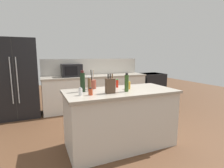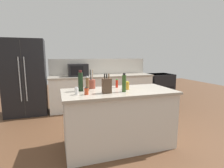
{
  "view_description": "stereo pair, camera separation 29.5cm",
  "coord_description": "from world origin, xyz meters",
  "px_view_note": "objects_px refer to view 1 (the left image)",
  "views": [
    {
      "loc": [
        -1.22,
        -2.49,
        1.49
      ],
      "look_at": [
        0.0,
        0.35,
        0.99
      ],
      "focal_mm": 28.0,
      "sensor_mm": 36.0,
      "label": 1
    },
    {
      "loc": [
        -0.94,
        -2.59,
        1.49
      ],
      "look_at": [
        0.0,
        0.35,
        0.99
      ],
      "focal_mm": 28.0,
      "sensor_mm": 36.0,
      "label": 2
    }
  ],
  "objects_px": {
    "range_oven": "(151,87)",
    "honey_jar": "(128,85)",
    "knife_block": "(110,86)",
    "wine_bottle": "(83,82)",
    "salt_shaker": "(81,92)",
    "olive_oil_bottle": "(127,83)",
    "spice_jar_paprika": "(91,92)",
    "refrigerator": "(16,79)",
    "utensil_crock": "(93,84)",
    "microwave": "(72,70)",
    "pepper_grinder": "(89,84)",
    "hot_sauce_bottle": "(117,84)"
  },
  "relations": [
    {
      "from": "knife_block",
      "to": "wine_bottle",
      "type": "relative_size",
      "value": 0.88
    },
    {
      "from": "knife_block",
      "to": "wine_bottle",
      "type": "bearing_deg",
      "value": 142.05
    },
    {
      "from": "knife_block",
      "to": "olive_oil_bottle",
      "type": "relative_size",
      "value": 1.0
    },
    {
      "from": "refrigerator",
      "to": "utensil_crock",
      "type": "bearing_deg",
      "value": -55.76
    },
    {
      "from": "knife_block",
      "to": "spice_jar_paprika",
      "type": "distance_m",
      "value": 0.31
    },
    {
      "from": "salt_shaker",
      "to": "wine_bottle",
      "type": "xyz_separation_m",
      "value": [
        0.09,
        0.25,
        0.1
      ]
    },
    {
      "from": "microwave",
      "to": "spice_jar_paprika",
      "type": "distance_m",
      "value": 2.36
    },
    {
      "from": "salt_shaker",
      "to": "olive_oil_bottle",
      "type": "xyz_separation_m",
      "value": [
        0.72,
        -0.01,
        0.09
      ]
    },
    {
      "from": "microwave",
      "to": "pepper_grinder",
      "type": "distance_m",
      "value": 2.08
    },
    {
      "from": "refrigerator",
      "to": "honey_jar",
      "type": "bearing_deg",
      "value": -49.99
    },
    {
      "from": "salt_shaker",
      "to": "spice_jar_paprika",
      "type": "bearing_deg",
      "value": -15.07
    },
    {
      "from": "pepper_grinder",
      "to": "microwave",
      "type": "bearing_deg",
      "value": 87.18
    },
    {
      "from": "range_oven",
      "to": "salt_shaker",
      "type": "relative_size",
      "value": 8.35
    },
    {
      "from": "hot_sauce_bottle",
      "to": "spice_jar_paprika",
      "type": "bearing_deg",
      "value": -146.04
    },
    {
      "from": "wine_bottle",
      "to": "spice_jar_paprika",
      "type": "bearing_deg",
      "value": -81.63
    },
    {
      "from": "knife_block",
      "to": "salt_shaker",
      "type": "relative_size",
      "value": 2.63
    },
    {
      "from": "microwave",
      "to": "wine_bottle",
      "type": "relative_size",
      "value": 1.59
    },
    {
      "from": "honey_jar",
      "to": "knife_block",
      "type": "bearing_deg",
      "value": -157.03
    },
    {
      "from": "microwave",
      "to": "salt_shaker",
      "type": "bearing_deg",
      "value": -97.39
    },
    {
      "from": "utensil_crock",
      "to": "pepper_grinder",
      "type": "height_order",
      "value": "utensil_crock"
    },
    {
      "from": "microwave",
      "to": "hot_sauce_bottle",
      "type": "height_order",
      "value": "microwave"
    },
    {
      "from": "wine_bottle",
      "to": "utensil_crock",
      "type": "bearing_deg",
      "value": 38.49
    },
    {
      "from": "knife_block",
      "to": "hot_sauce_bottle",
      "type": "height_order",
      "value": "knife_block"
    },
    {
      "from": "refrigerator",
      "to": "spice_jar_paprika",
      "type": "xyz_separation_m",
      "value": [
        1.15,
        -2.4,
        0.04
      ]
    },
    {
      "from": "knife_block",
      "to": "honey_jar",
      "type": "height_order",
      "value": "knife_block"
    },
    {
      "from": "range_oven",
      "to": "honey_jar",
      "type": "height_order",
      "value": "honey_jar"
    },
    {
      "from": "olive_oil_bottle",
      "to": "spice_jar_paprika",
      "type": "xyz_separation_m",
      "value": [
        -0.59,
        -0.02,
        -0.09
      ]
    },
    {
      "from": "range_oven",
      "to": "utensil_crock",
      "type": "bearing_deg",
      "value": -143.55
    },
    {
      "from": "refrigerator",
      "to": "wine_bottle",
      "type": "height_order",
      "value": "refrigerator"
    },
    {
      "from": "honey_jar",
      "to": "olive_oil_bottle",
      "type": "relative_size",
      "value": 0.47
    },
    {
      "from": "pepper_grinder",
      "to": "spice_jar_paprika",
      "type": "xyz_separation_m",
      "value": [
        -0.06,
        -0.27,
        -0.06
      ]
    },
    {
      "from": "refrigerator",
      "to": "pepper_grinder",
      "type": "bearing_deg",
      "value": -60.2
    },
    {
      "from": "range_oven",
      "to": "wine_bottle",
      "type": "xyz_separation_m",
      "value": [
        -2.77,
        -2.06,
        0.63
      ]
    },
    {
      "from": "refrigerator",
      "to": "utensil_crock",
      "type": "distance_m",
      "value": 2.35
    },
    {
      "from": "pepper_grinder",
      "to": "spice_jar_paprika",
      "type": "relative_size",
      "value": 2.16
    },
    {
      "from": "wine_bottle",
      "to": "range_oven",
      "type": "bearing_deg",
      "value": 36.61
    },
    {
      "from": "knife_block",
      "to": "spice_jar_paprika",
      "type": "bearing_deg",
      "value": -177.28
    },
    {
      "from": "refrigerator",
      "to": "range_oven",
      "type": "height_order",
      "value": "refrigerator"
    },
    {
      "from": "knife_block",
      "to": "microwave",
      "type": "bearing_deg",
      "value": 93.41
    },
    {
      "from": "pepper_grinder",
      "to": "utensil_crock",
      "type": "bearing_deg",
      "value": 59.68
    },
    {
      "from": "microwave",
      "to": "spice_jar_paprika",
      "type": "xyz_separation_m",
      "value": [
        -0.16,
        -2.35,
        -0.12
      ]
    },
    {
      "from": "utensil_crock",
      "to": "salt_shaker",
      "type": "xyz_separation_m",
      "value": [
        -0.3,
        -0.42,
        -0.03
      ]
    },
    {
      "from": "range_oven",
      "to": "knife_block",
      "type": "bearing_deg",
      "value": -136.1
    },
    {
      "from": "range_oven",
      "to": "microwave",
      "type": "distance_m",
      "value": 2.64
    },
    {
      "from": "hot_sauce_bottle",
      "to": "microwave",
      "type": "bearing_deg",
      "value": 102.73
    },
    {
      "from": "olive_oil_bottle",
      "to": "hot_sauce_bottle",
      "type": "height_order",
      "value": "olive_oil_bottle"
    },
    {
      "from": "spice_jar_paprika",
      "to": "refrigerator",
      "type": "bearing_deg",
      "value": 115.71
    },
    {
      "from": "spice_jar_paprika",
      "to": "hot_sauce_bottle",
      "type": "bearing_deg",
      "value": 33.96
    },
    {
      "from": "range_oven",
      "to": "utensil_crock",
      "type": "height_order",
      "value": "utensil_crock"
    },
    {
      "from": "pepper_grinder",
      "to": "hot_sauce_bottle",
      "type": "bearing_deg",
      "value": 13.81
    }
  ]
}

